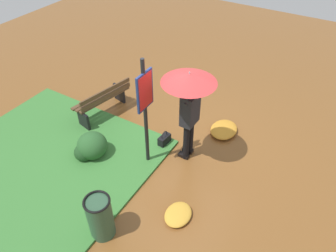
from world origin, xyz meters
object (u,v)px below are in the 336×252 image
Objects in this scene: handbag at (164,140)px; trash_bin at (100,217)px; person_with_umbrella at (189,95)px; park_bench at (103,100)px; info_sign_post at (145,103)px.

trash_bin is at bearing 5.79° from handbag.
handbag is (-0.09, -0.58, -1.42)m from person_with_umbrella.
trash_bin reaches higher than handbag.
park_bench is at bearing -96.46° from person_with_umbrella.
park_bench is at bearing -95.55° from handbag.
info_sign_post is at bearing -2.45° from handbag.
person_with_umbrella is at bearing 170.96° from trash_bin.
person_with_umbrella is 2.49m from trash_bin.
trash_bin is (2.19, -0.35, -1.13)m from person_with_umbrella.
person_with_umbrella is 5.53× the size of handbag.
handbag is (-0.58, 0.02, -1.32)m from info_sign_post.
trash_bin is (2.46, 2.01, 0.02)m from park_bench.
park_bench is at bearing -140.73° from trash_bin.
trash_bin is at bearing -9.04° from person_with_umbrella.
trash_bin is (2.29, 0.23, 0.29)m from handbag.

